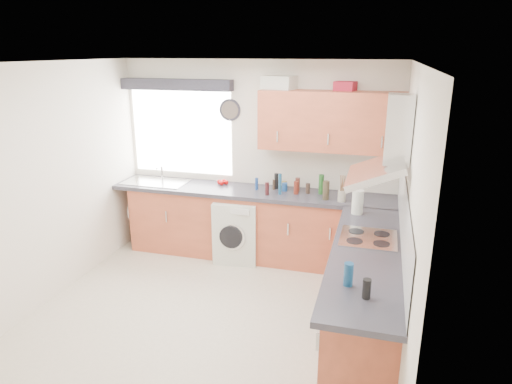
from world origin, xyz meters
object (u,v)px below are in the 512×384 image
(extractor_hood, at_px, (387,149))
(upper_cabinets, at_px, (331,121))
(washing_machine, at_px, (238,229))
(oven, at_px, (365,285))

(extractor_hood, bearing_deg, upper_cabinets, 116.13)
(upper_cabinets, xyz_separation_m, washing_machine, (-1.10, -0.23, -1.40))
(oven, distance_m, upper_cabinets, 1.99)
(upper_cabinets, bearing_deg, washing_machine, -168.44)
(upper_cabinets, bearing_deg, extractor_hood, -63.87)
(extractor_hood, relative_size, upper_cabinets, 0.46)
(washing_machine, bearing_deg, oven, -40.53)
(oven, height_order, upper_cabinets, upper_cabinets)
(oven, relative_size, extractor_hood, 1.09)
(extractor_hood, xyz_separation_m, washing_machine, (-1.75, 1.10, -1.37))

